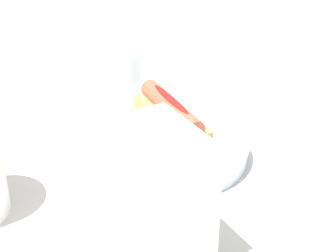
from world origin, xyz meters
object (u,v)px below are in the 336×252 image
at_px(serving_bowl, 168,147).
at_px(hotdog_front, 168,121).
at_px(napkin_box, 172,192).
at_px(water_glass, 124,78).

distance_m(serving_bowl, hotdog_front, 0.04).
bearing_deg(napkin_box, water_glass, -18.45).
bearing_deg(hotdog_front, napkin_box, 148.03).
bearing_deg(serving_bowl, napkin_box, 148.03).
relative_size(water_glass, napkin_box, 0.60).
distance_m(hotdog_front, napkin_box, 0.19).
relative_size(serving_bowl, water_glass, 2.50).
height_order(serving_bowl, hotdog_front, hotdog_front).
height_order(hotdog_front, water_glass, hotdog_front).
relative_size(hotdog_front, water_glass, 1.73).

